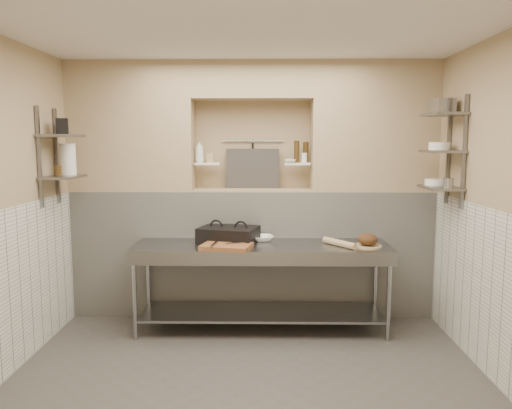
{
  "coord_description": "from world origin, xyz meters",
  "views": [
    {
      "loc": [
        0.12,
        -3.8,
        1.94
      ],
      "look_at": [
        0.05,
        0.9,
        1.35
      ],
      "focal_mm": 35.0,
      "sensor_mm": 36.0,
      "label": 1
    }
  ],
  "objects_px": {
    "rolling_pin": "(339,243)",
    "bowl_alcove": "(290,161)",
    "prep_table": "(261,270)",
    "panini_press": "(229,234)",
    "bottle_soap": "(199,151)",
    "mixing_bowl": "(262,238)",
    "bread_loaf": "(368,239)",
    "cutting_board": "(227,246)",
    "jug_left": "(68,159)"
  },
  "relations": [
    {
      "from": "bread_loaf",
      "to": "bowl_alcove",
      "type": "height_order",
      "value": "bowl_alcove"
    },
    {
      "from": "jug_left",
      "to": "bowl_alcove",
      "type": "bearing_deg",
      "value": 13.0
    },
    {
      "from": "panini_press",
      "to": "bottle_soap",
      "type": "height_order",
      "value": "bottle_soap"
    },
    {
      "from": "panini_press",
      "to": "rolling_pin",
      "type": "distance_m",
      "value": 1.15
    },
    {
      "from": "mixing_bowl",
      "to": "bread_loaf",
      "type": "bearing_deg",
      "value": -15.02
    },
    {
      "from": "cutting_board",
      "to": "bread_loaf",
      "type": "bearing_deg",
      "value": 3.86
    },
    {
      "from": "mixing_bowl",
      "to": "bottle_soap",
      "type": "relative_size",
      "value": 0.96
    },
    {
      "from": "cutting_board",
      "to": "bowl_alcove",
      "type": "bearing_deg",
      "value": 47.04
    },
    {
      "from": "bread_loaf",
      "to": "bottle_soap",
      "type": "relative_size",
      "value": 0.8
    },
    {
      "from": "cutting_board",
      "to": "bowl_alcove",
      "type": "distance_m",
      "value": 1.26
    },
    {
      "from": "bottle_soap",
      "to": "bowl_alcove",
      "type": "bearing_deg",
      "value": -1.33
    },
    {
      "from": "bread_loaf",
      "to": "rolling_pin",
      "type": "bearing_deg",
      "value": 174.32
    },
    {
      "from": "bowl_alcove",
      "to": "mixing_bowl",
      "type": "bearing_deg",
      "value": -133.28
    },
    {
      "from": "panini_press",
      "to": "mixing_bowl",
      "type": "bearing_deg",
      "value": 24.18
    },
    {
      "from": "prep_table",
      "to": "rolling_pin",
      "type": "distance_m",
      "value": 0.84
    },
    {
      "from": "cutting_board",
      "to": "jug_left",
      "type": "height_order",
      "value": "jug_left"
    },
    {
      "from": "cutting_board",
      "to": "rolling_pin",
      "type": "bearing_deg",
      "value": 6.2
    },
    {
      "from": "rolling_pin",
      "to": "jug_left",
      "type": "xyz_separation_m",
      "value": [
        -2.73,
        0.06,
        0.84
      ]
    },
    {
      "from": "prep_table",
      "to": "mixing_bowl",
      "type": "bearing_deg",
      "value": 88.47
    },
    {
      "from": "bottle_soap",
      "to": "jug_left",
      "type": "distance_m",
      "value": 1.37
    },
    {
      "from": "prep_table",
      "to": "jug_left",
      "type": "xyz_separation_m",
      "value": [
        -1.94,
        0.0,
        1.13
      ]
    },
    {
      "from": "rolling_pin",
      "to": "bottle_soap",
      "type": "xyz_separation_m",
      "value": [
        -1.47,
        0.6,
        0.9
      ]
    },
    {
      "from": "bottle_soap",
      "to": "bread_loaf",
      "type": "bearing_deg",
      "value": -19.88
    },
    {
      "from": "bread_loaf",
      "to": "jug_left",
      "type": "relative_size",
      "value": 0.64
    },
    {
      "from": "panini_press",
      "to": "bread_loaf",
      "type": "height_order",
      "value": "panini_press"
    },
    {
      "from": "rolling_pin",
      "to": "bowl_alcove",
      "type": "height_order",
      "value": "bowl_alcove"
    },
    {
      "from": "bowl_alcove",
      "to": "jug_left",
      "type": "height_order",
      "value": "jug_left"
    },
    {
      "from": "mixing_bowl",
      "to": "rolling_pin",
      "type": "distance_m",
      "value": 0.82
    },
    {
      "from": "prep_table",
      "to": "mixing_bowl",
      "type": "relative_size",
      "value": 10.91
    },
    {
      "from": "bowl_alcove",
      "to": "jug_left",
      "type": "distance_m",
      "value": 2.32
    },
    {
      "from": "prep_table",
      "to": "panini_press",
      "type": "height_order",
      "value": "panini_press"
    },
    {
      "from": "bottle_soap",
      "to": "rolling_pin",
      "type": "bearing_deg",
      "value": -22.33
    },
    {
      "from": "rolling_pin",
      "to": "bottle_soap",
      "type": "height_order",
      "value": "bottle_soap"
    },
    {
      "from": "mixing_bowl",
      "to": "jug_left",
      "type": "bearing_deg",
      "value": -174.29
    },
    {
      "from": "prep_table",
      "to": "mixing_bowl",
      "type": "height_order",
      "value": "mixing_bowl"
    },
    {
      "from": "cutting_board",
      "to": "bowl_alcove",
      "type": "relative_size",
      "value": 3.74
    },
    {
      "from": "bottle_soap",
      "to": "bowl_alcove",
      "type": "distance_m",
      "value": 1.01
    },
    {
      "from": "mixing_bowl",
      "to": "rolling_pin",
      "type": "bearing_deg",
      "value": -18.19
    },
    {
      "from": "cutting_board",
      "to": "bowl_alcove",
      "type": "height_order",
      "value": "bowl_alcove"
    },
    {
      "from": "prep_table",
      "to": "jug_left",
      "type": "relative_size",
      "value": 8.33
    },
    {
      "from": "rolling_pin",
      "to": "jug_left",
      "type": "bearing_deg",
      "value": 178.73
    },
    {
      "from": "bottle_soap",
      "to": "bowl_alcove",
      "type": "relative_size",
      "value": 1.95
    },
    {
      "from": "mixing_bowl",
      "to": "rolling_pin",
      "type": "relative_size",
      "value": 0.55
    },
    {
      "from": "bottle_soap",
      "to": "jug_left",
      "type": "height_order",
      "value": "bottle_soap"
    },
    {
      "from": "panini_press",
      "to": "bowl_alcove",
      "type": "distance_m",
      "value": 1.07
    },
    {
      "from": "rolling_pin",
      "to": "jug_left",
      "type": "distance_m",
      "value": 2.85
    },
    {
      "from": "prep_table",
      "to": "panini_press",
      "type": "bearing_deg",
      "value": 156.73
    },
    {
      "from": "rolling_pin",
      "to": "bowl_alcove",
      "type": "bearing_deg",
      "value": 128.97
    },
    {
      "from": "bowl_alcove",
      "to": "bread_loaf",
      "type": "bearing_deg",
      "value": -39.19
    },
    {
      "from": "panini_press",
      "to": "mixing_bowl",
      "type": "xyz_separation_m",
      "value": [
        0.35,
        0.05,
        -0.05
      ]
    }
  ]
}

